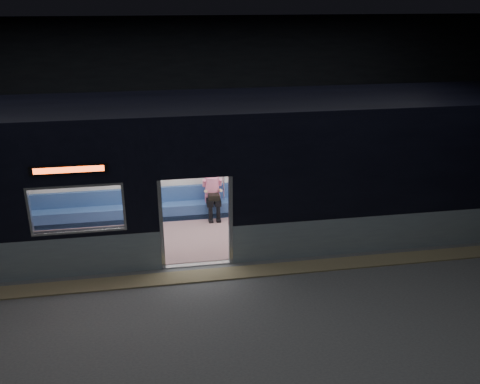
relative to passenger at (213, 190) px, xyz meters
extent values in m
cube|color=#47494C|center=(-0.64, -3.55, -0.79)|extent=(24.00, 14.00, 0.01)
cube|color=black|center=(-0.64, -3.55, 4.19)|extent=(24.00, 14.00, 0.04)
cube|color=black|center=(-0.64, 3.43, 1.71)|extent=(24.00, 0.04, 5.00)
cube|color=#8C7F59|center=(-0.64, -3.00, -0.77)|extent=(22.80, 0.50, 0.03)
cube|color=#8DA1A9|center=(4.21, -2.49, -0.34)|extent=(8.30, 0.12, 0.90)
cube|color=black|center=(4.21, -2.49, 1.26)|extent=(8.30, 0.12, 2.30)
cube|color=black|center=(-0.64, -2.49, 1.84)|extent=(1.40, 0.12, 1.15)
cube|color=#B7BABC|center=(-1.38, -2.49, 0.24)|extent=(0.08, 0.14, 2.05)
cube|color=#B7BABC|center=(0.10, -2.49, 0.24)|extent=(0.08, 0.14, 2.05)
cube|color=black|center=(-3.09, -2.57, 1.60)|extent=(1.50, 0.04, 0.18)
cube|color=#F14416|center=(-3.09, -2.58, 1.60)|extent=(1.34, 0.03, 0.12)
cube|color=#BDB8AC|center=(-0.64, 0.39, 0.81)|extent=(18.00, 0.12, 3.20)
cube|color=black|center=(-0.64, -1.05, 2.49)|extent=(18.00, 3.00, 0.15)
cube|color=gray|center=(-0.64, -1.05, -0.77)|extent=(17.76, 2.76, 0.04)
cube|color=#BDB8AC|center=(-0.64, -1.05, 1.56)|extent=(17.76, 2.76, 0.10)
cube|color=navy|center=(-0.64, 0.07, -0.54)|extent=(11.00, 0.48, 0.41)
cube|color=navy|center=(-0.64, 0.26, -0.14)|extent=(11.00, 0.10, 0.40)
cube|color=#846066|center=(-3.94, -2.14, -0.54)|extent=(4.40, 0.48, 0.41)
cube|color=#846066|center=(2.66, -2.14, -0.54)|extent=(4.40, 0.48, 0.41)
cylinder|color=silver|center=(-1.59, -2.18, 0.38)|extent=(0.04, 0.04, 2.26)
cylinder|color=silver|center=(-1.59, 0.08, 0.38)|extent=(0.04, 0.04, 2.26)
cylinder|color=silver|center=(0.31, -2.18, 0.38)|extent=(0.04, 0.04, 2.26)
cylinder|color=silver|center=(0.31, 0.08, 0.38)|extent=(0.04, 0.04, 2.26)
cylinder|color=silver|center=(-0.64, 0.03, 1.16)|extent=(11.00, 0.03, 0.03)
cube|color=black|center=(-0.10, -0.15, -0.26)|extent=(0.16, 0.45, 0.15)
cube|color=black|center=(0.10, -0.15, -0.26)|extent=(0.16, 0.45, 0.15)
cylinder|color=black|center=(-0.10, -0.35, -0.53)|extent=(0.11, 0.11, 0.43)
cylinder|color=black|center=(0.10, -0.35, -0.53)|extent=(0.11, 0.11, 0.43)
cube|color=pink|center=(0.00, 0.04, -0.24)|extent=(0.38, 0.21, 0.19)
cylinder|color=pink|center=(0.00, 0.07, 0.10)|extent=(0.41, 0.41, 0.50)
sphere|color=tan|center=(0.00, 0.05, 0.45)|extent=(0.20, 0.20, 0.20)
sphere|color=black|center=(0.00, 0.09, 0.49)|extent=(0.21, 0.21, 0.21)
cube|color=black|center=(0.01, -0.22, -0.11)|extent=(0.30, 0.26, 0.14)
cube|color=white|center=(4.36, 0.31, 0.72)|extent=(1.09, 0.03, 0.71)
camera|label=1|loc=(-1.37, -12.36, 4.79)|focal=38.00mm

